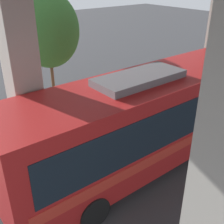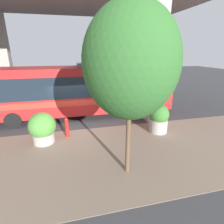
% 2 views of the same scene
% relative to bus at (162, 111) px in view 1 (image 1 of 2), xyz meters
% --- Properties ---
extents(ground_plane, '(80.00, 80.00, 0.00)m').
position_rel_bus_xyz_m(ground_plane, '(-2.43, 0.89, -2.02)').
color(ground_plane, '#38383A').
rests_on(ground_plane, ground).
extents(sidewalk_strip, '(6.00, 40.00, 0.02)m').
position_rel_bus_xyz_m(sidewalk_strip, '(-5.43, 0.89, -2.01)').
color(sidewalk_strip, '#7A6656').
rests_on(sidewalk_strip, ground).
extents(bus, '(2.78, 12.49, 3.72)m').
position_rel_bus_xyz_m(bus, '(0.00, 0.00, 0.00)').
color(bus, '#B21E1E').
rests_on(bus, ground).
extents(fire_hydrant, '(0.44, 0.21, 1.10)m').
position_rel_bus_xyz_m(fire_hydrant, '(-3.18, 1.21, -1.46)').
color(fire_hydrant, red).
rests_on(fire_hydrant, ground).
extents(planter_front, '(1.10, 1.10, 1.64)m').
position_rel_bus_xyz_m(planter_front, '(-3.75, -3.93, -1.19)').
color(planter_front, '#9E998E').
rests_on(planter_front, ground).
extents(planter_middle, '(1.34, 1.34, 1.61)m').
position_rel_bus_xyz_m(planter_middle, '(-3.56, 2.38, -1.22)').
color(planter_middle, '#9E998E').
rests_on(planter_middle, ground).
extents(street_tree_near, '(3.09, 3.09, 5.97)m').
position_rel_bus_xyz_m(street_tree_near, '(-6.73, -1.08, 2.10)').
color(street_tree_near, brown).
rests_on(street_tree_near, ground).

